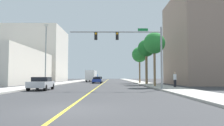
# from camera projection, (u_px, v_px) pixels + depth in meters

# --- Properties ---
(ground) EXTENTS (192.00, 192.00, 0.00)m
(ground) POSITION_uv_depth(u_px,v_px,m) (104.00, 83.00, 51.21)
(ground) COLOR #38383A
(sidewalk_left) EXTENTS (3.39, 168.00, 0.15)m
(sidewalk_left) POSITION_uv_depth(u_px,v_px,m) (68.00, 82.00, 51.24)
(sidewalk_left) COLOR beige
(sidewalk_left) RESTS_ON ground
(sidewalk_right) EXTENTS (3.39, 168.00, 0.15)m
(sidewalk_right) POSITION_uv_depth(u_px,v_px,m) (141.00, 82.00, 51.19)
(sidewalk_right) COLOR #B2ADA3
(sidewalk_right) RESTS_ON ground
(lane_marking_center) EXTENTS (0.16, 144.00, 0.01)m
(lane_marking_center) POSITION_uv_depth(u_px,v_px,m) (104.00, 83.00, 51.21)
(lane_marking_center) COLOR yellow
(lane_marking_center) RESTS_ON ground
(building_left_far) EXTENTS (16.49, 16.03, 15.81)m
(building_left_far) POSITION_uv_depth(u_px,v_px,m) (36.00, 55.00, 65.61)
(building_left_far) COLOR silver
(building_left_far) RESTS_ON ground
(building_right_near) EXTENTS (15.99, 15.25, 15.86)m
(building_right_near) POSITION_uv_depth(u_px,v_px,m) (218.00, 41.00, 39.16)
(building_right_near) COLOR gray
(building_right_near) RESTS_ON ground
(traffic_signal_mast) EXTENTS (10.01, 0.36, 6.67)m
(traffic_signal_mast) POSITION_uv_depth(u_px,v_px,m) (134.00, 44.00, 23.49)
(traffic_signal_mast) COLOR gray
(traffic_signal_mast) RESTS_ON sidewalk_right
(street_lamp) EXTENTS (0.56, 0.28, 8.69)m
(street_lamp) POSITION_uv_depth(u_px,v_px,m) (46.00, 52.00, 30.64)
(street_lamp) COLOR gray
(street_lamp) RESTS_ON sidewalk_left
(palm_near) EXTENTS (2.92, 2.92, 7.30)m
(palm_near) POSITION_uv_depth(u_px,v_px,m) (155.00, 44.00, 29.52)
(palm_near) COLOR brown
(palm_near) RESTS_ON sidewalk_right
(palm_mid) EXTENTS (3.00, 3.00, 7.74)m
(palm_mid) POSITION_uv_depth(u_px,v_px,m) (147.00, 49.00, 37.91)
(palm_mid) COLOR brown
(palm_mid) RESTS_ON sidewalk_right
(palm_far) EXTENTS (3.27, 3.27, 7.61)m
(palm_far) POSITION_uv_depth(u_px,v_px,m) (140.00, 55.00, 46.26)
(palm_far) COLOR brown
(palm_far) RESTS_ON sidewalk_right
(car_white) EXTENTS (2.09, 4.54, 1.42)m
(car_white) POSITION_uv_depth(u_px,v_px,m) (99.00, 80.00, 51.97)
(car_white) COLOR white
(car_white) RESTS_ON ground
(car_silver) EXTENTS (1.97, 4.01, 1.37)m
(car_silver) POSITION_uv_depth(u_px,v_px,m) (42.00, 83.00, 22.80)
(car_silver) COLOR #BCBCC1
(car_silver) RESTS_ON ground
(car_blue) EXTENTS (1.91, 3.93, 1.30)m
(car_blue) POSITION_uv_depth(u_px,v_px,m) (98.00, 80.00, 45.54)
(car_blue) COLOR #1E389E
(car_blue) RESTS_ON ground
(delivery_truck) EXTENTS (2.73, 8.83, 3.08)m
(delivery_truck) POSITION_uv_depth(u_px,v_px,m) (92.00, 76.00, 59.94)
(delivery_truck) COLOR #194799
(delivery_truck) RESTS_ON ground
(pedestrian) EXTENTS (0.38, 0.38, 1.82)m
(pedestrian) POSITION_uv_depth(u_px,v_px,m) (176.00, 80.00, 26.49)
(pedestrian) COLOR black
(pedestrian) RESTS_ON sidewalk_right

